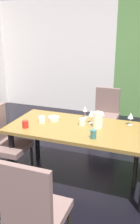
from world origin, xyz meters
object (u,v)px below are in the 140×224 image
chair_head_far (105,112)px  wine_glass_center (85,109)px  serving_bowl_near_window (54,119)px  cup_south (42,119)px  pitcher_rear (98,120)px  chair_head_near (34,210)px  cup_left (82,122)px  chair_left_near (5,140)px  wine_glass_north (131,116)px  wine_glass_west (91,113)px  dining_table (81,134)px  cup_east (25,124)px  cup_front (93,134)px

chair_head_far → wine_glass_center: (-0.08, -0.95, 0.34)m
serving_bowl_near_window → cup_south: size_ratio=1.75×
serving_bowl_near_window → pitcher_rear: 0.60m
chair_head_near → cup_left: 1.40m
chair_left_near → wine_glass_north: size_ratio=6.14×
chair_head_near → wine_glass_west: bearing=88.7°
dining_table → wine_glass_center: bearing=100.4°
chair_head_far → wine_glass_center: size_ratio=5.63×
chair_head_far → serving_bowl_near_window: chair_head_far is taller
cup_left → dining_table: bearing=-77.0°
chair_head_near → pitcher_rear: size_ratio=5.23×
chair_head_far → wine_glass_north: (0.53, -1.00, 0.33)m
dining_table → cup_left: bearing=103.0°
dining_table → chair_head_near: bearing=-88.5°
dining_table → wine_glass_west: 0.29m
serving_bowl_near_window → chair_left_near: bearing=-143.6°
chair_left_near → cup_left: 1.01m
cup_east → chair_left_near: bearing=-172.4°
chair_head_far → cup_left: chair_head_far is taller
wine_glass_center → cup_east: 0.83m
dining_table → cup_east: bearing=-159.0°
dining_table → wine_glass_center: 0.41m
serving_bowl_near_window → wine_glass_center: bearing=35.5°
wine_glass_north → wine_glass_west: size_ratio=0.92×
chair_head_far → dining_table: bearing=89.3°
wine_glass_north → cup_front: wine_glass_north is taller
dining_table → serving_bowl_near_window: (-0.41, 0.10, 0.12)m
wine_glass_west → serving_bowl_near_window: 0.50m
wine_glass_west → chair_left_near: bearing=-154.9°
dining_table → serving_bowl_near_window: serving_bowl_near_window is taller
serving_bowl_near_window → cup_south: cup_south is taller
cup_left → pitcher_rear: pitcher_rear is taller
wine_glass_center → pitcher_rear: bearing=-48.0°
wine_glass_west → cup_left: 0.16m
chair_head_far → cup_front: (0.20, -1.55, 0.27)m
wine_glass_west → cup_left: size_ratio=2.08×
chair_left_near → cup_left: size_ratio=11.82×
dining_table → cup_left: (-0.02, 0.07, 0.13)m
wine_glass_center → cup_south: (-0.47, -0.36, -0.08)m
dining_table → wine_glass_center: wine_glass_center is taller
cup_left → cup_east: (-0.62, -0.32, 0.00)m
serving_bowl_near_window → cup_front: bearing=-29.1°
chair_head_far → chair_head_near: chair_head_near is taller
wine_glass_center → cup_south: wine_glass_center is taller
chair_head_far → cup_front: 1.59m
serving_bowl_near_window → pitcher_rear: (0.60, -0.03, 0.07)m
chair_head_near → cup_east: (-0.67, 1.06, 0.23)m
wine_glass_center → pitcher_rear: (0.25, -0.28, -0.02)m
cup_front → pitcher_rear: bearing=95.7°
chair_head_far → cup_south: 1.44m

